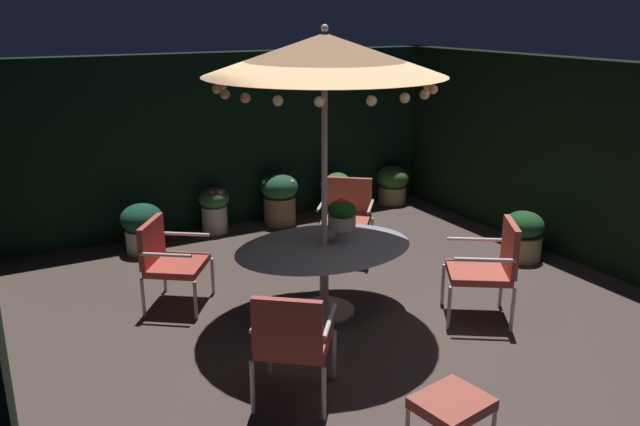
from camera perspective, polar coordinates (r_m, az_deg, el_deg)
ground_plane at (r=6.53m, az=3.27°, el=-9.25°), size 6.87×7.34×0.02m
hedge_backdrop_rear at (r=9.18m, az=-8.33°, el=6.48°), size 6.87×0.30×2.41m
hedge_backdrop_right at (r=8.26m, az=23.23°, el=4.03°), size 0.30×7.34×2.41m
patio_dining_table at (r=6.38m, az=0.38°, el=-3.98°), size 1.83×1.35×0.72m
patio_umbrella at (r=5.95m, az=0.42°, el=13.86°), size 2.25×2.25×2.82m
centerpiece_planter at (r=6.37m, az=1.95°, el=-0.26°), size 0.29×0.29×0.45m
patio_chair_north at (r=6.48m, az=14.90°, el=-4.38°), size 0.84×0.83×1.00m
patio_chair_northeast at (r=7.89m, az=2.40°, el=0.10°), size 0.85×0.85×0.96m
patio_chair_east at (r=6.76m, az=-13.37°, el=-3.81°), size 0.83×0.85×0.91m
patio_chair_southeast at (r=4.94m, az=-2.50°, el=-11.02°), size 0.81×0.81×0.96m
ottoman_footrest at (r=4.63m, az=11.65°, el=-16.45°), size 0.54×0.49×0.43m
potted_plant_right_near at (r=10.27m, az=6.47°, el=2.67°), size 0.53×0.53×0.60m
potted_plant_back_left at (r=9.53m, az=1.36°, el=1.81°), size 0.47×0.47×0.66m
potted_plant_left_near at (r=9.16m, az=-3.63°, el=1.43°), size 0.53×0.53×0.74m
potted_plant_left_far at (r=8.38m, az=-15.54°, el=-1.14°), size 0.53×0.53×0.63m
potted_plant_right_far at (r=8.24m, az=17.61°, el=-1.88°), size 0.48×0.48×0.61m
potted_plant_back_right at (r=8.92m, az=-9.41°, el=0.48°), size 0.42×0.42×0.64m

